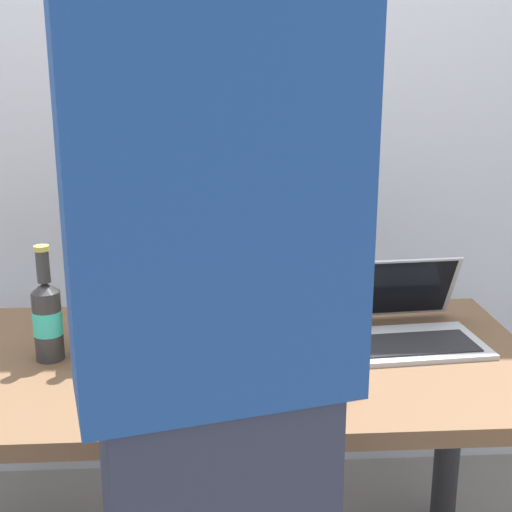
{
  "coord_description": "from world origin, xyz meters",
  "views": [
    {
      "loc": [
        0.01,
        -1.55,
        1.42
      ],
      "look_at": [
        0.1,
        0.0,
        0.99
      ],
      "focal_mm": 48.46,
      "sensor_mm": 36.0,
      "label": 1
    }
  ],
  "objects_px": {
    "beer_bottle_dark": "(91,296)",
    "person_figure": "(217,400)",
    "coffee_mug": "(321,376)",
    "beer_bottle_brown": "(47,317)",
    "beer_bottle_amber": "(121,294)",
    "laptop": "(407,322)",
    "beer_bottle_green": "(97,307)"
  },
  "relations": [
    {
      "from": "beer_bottle_dark",
      "to": "coffee_mug",
      "type": "xyz_separation_m",
      "value": [
        0.53,
        -0.34,
        -0.08
      ]
    },
    {
      "from": "laptop",
      "to": "beer_bottle_dark",
      "type": "bearing_deg",
      "value": 177.74
    },
    {
      "from": "beer_bottle_brown",
      "to": "beer_bottle_dark",
      "type": "distance_m",
      "value": 0.14
    },
    {
      "from": "beer_bottle_dark",
      "to": "person_figure",
      "type": "height_order",
      "value": "person_figure"
    },
    {
      "from": "laptop",
      "to": "person_figure",
      "type": "height_order",
      "value": "person_figure"
    },
    {
      "from": "person_figure",
      "to": "coffee_mug",
      "type": "height_order",
      "value": "person_figure"
    },
    {
      "from": "beer_bottle_dark",
      "to": "laptop",
      "type": "bearing_deg",
      "value": -2.26
    },
    {
      "from": "beer_bottle_brown",
      "to": "person_figure",
      "type": "xyz_separation_m",
      "value": [
        0.4,
        -0.65,
        0.11
      ]
    },
    {
      "from": "person_figure",
      "to": "coffee_mug",
      "type": "bearing_deg",
      "value": 62.53
    },
    {
      "from": "beer_bottle_green",
      "to": "beer_bottle_amber",
      "type": "height_order",
      "value": "beer_bottle_green"
    },
    {
      "from": "beer_bottle_dark",
      "to": "person_figure",
      "type": "xyz_separation_m",
      "value": [
        0.31,
        -0.76,
        0.09
      ]
    },
    {
      "from": "beer_bottle_green",
      "to": "beer_bottle_dark",
      "type": "relative_size",
      "value": 1.05
    },
    {
      "from": "beer_bottle_green",
      "to": "beer_bottle_amber",
      "type": "distance_m",
      "value": 0.12
    },
    {
      "from": "beer_bottle_brown",
      "to": "coffee_mug",
      "type": "height_order",
      "value": "beer_bottle_brown"
    },
    {
      "from": "laptop",
      "to": "person_figure",
      "type": "relative_size",
      "value": 0.2
    },
    {
      "from": "beer_bottle_brown",
      "to": "beer_bottle_dark",
      "type": "relative_size",
      "value": 0.9
    },
    {
      "from": "beer_bottle_green",
      "to": "beer_bottle_dark",
      "type": "height_order",
      "value": "beer_bottle_green"
    },
    {
      "from": "beer_bottle_dark",
      "to": "beer_bottle_amber",
      "type": "bearing_deg",
      "value": 4.91
    },
    {
      "from": "coffee_mug",
      "to": "person_figure",
      "type": "bearing_deg",
      "value": -117.47
    },
    {
      "from": "laptop",
      "to": "beer_bottle_amber",
      "type": "xyz_separation_m",
      "value": [
        -0.73,
        0.04,
        0.08
      ]
    },
    {
      "from": "beer_bottle_dark",
      "to": "person_figure",
      "type": "relative_size",
      "value": 0.17
    },
    {
      "from": "laptop",
      "to": "beer_bottle_amber",
      "type": "distance_m",
      "value": 0.74
    },
    {
      "from": "person_figure",
      "to": "beer_bottle_amber",
      "type": "bearing_deg",
      "value": 107.25
    },
    {
      "from": "beer_bottle_brown",
      "to": "person_figure",
      "type": "height_order",
      "value": "person_figure"
    },
    {
      "from": "laptop",
      "to": "coffee_mug",
      "type": "height_order",
      "value": "laptop"
    },
    {
      "from": "beer_bottle_brown",
      "to": "coffee_mug",
      "type": "bearing_deg",
      "value": -19.85
    },
    {
      "from": "coffee_mug",
      "to": "beer_bottle_dark",
      "type": "bearing_deg",
      "value": 147.86
    },
    {
      "from": "laptop",
      "to": "beer_bottle_dark",
      "type": "height_order",
      "value": "beer_bottle_dark"
    },
    {
      "from": "laptop",
      "to": "beer_bottle_amber",
      "type": "bearing_deg",
      "value": 177.0
    },
    {
      "from": "beer_bottle_dark",
      "to": "coffee_mug",
      "type": "distance_m",
      "value": 0.64
    },
    {
      "from": "beer_bottle_dark",
      "to": "beer_bottle_green",
      "type": "bearing_deg",
      "value": -72.88
    },
    {
      "from": "beer_bottle_dark",
      "to": "beer_bottle_amber",
      "type": "height_order",
      "value": "same"
    }
  ]
}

